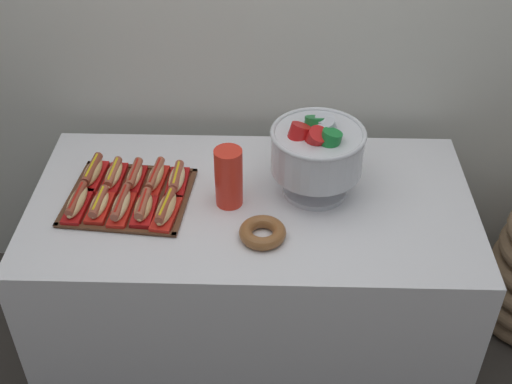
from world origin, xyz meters
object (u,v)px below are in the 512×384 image
at_px(hot_dog_6, 114,175).
at_px(hot_dog_7, 135,176).
at_px(hot_dog_5, 93,173).
at_px(punch_bowl, 317,151).
at_px(hot_dog_1, 99,205).
at_px(hot_dog_9, 177,179).
at_px(hot_dog_8, 156,177).
at_px(serving_tray, 129,198).
at_px(hot_dog_4, 166,209).
at_px(donut, 263,233).
at_px(hot_dog_2, 121,206).
at_px(hot_dog_3, 144,207).
at_px(buffet_table, 252,274).
at_px(hot_dog_0, 77,202).
at_px(cup_stack, 229,177).

xyz_separation_m(hot_dog_6, hot_dog_7, (0.07, -0.01, 0.00)).
bearing_deg(hot_dog_5, punch_bowl, -2.83).
xyz_separation_m(hot_dog_1, hot_dog_9, (0.24, 0.14, 0.00)).
bearing_deg(punch_bowl, hot_dog_8, 178.18).
xyz_separation_m(serving_tray, hot_dog_4, (0.14, -0.10, 0.03)).
bearing_deg(hot_dog_9, donut, -40.02).
bearing_deg(serving_tray, hot_dog_4, -34.10).
relative_size(hot_dog_2, hot_dog_3, 1.16).
relative_size(hot_dog_6, hot_dog_9, 1.02).
bearing_deg(hot_dog_4, donut, -15.70).
relative_size(buffet_table, hot_dog_8, 8.20).
height_order(hot_dog_2, punch_bowl, punch_bowl).
xyz_separation_m(hot_dog_7, punch_bowl, (0.63, -0.02, 0.14)).
xyz_separation_m(buffet_table, hot_dog_0, (-0.58, -0.07, 0.39)).
xyz_separation_m(buffet_table, hot_dog_9, (-0.26, 0.06, 0.39)).
relative_size(buffet_table, punch_bowl, 4.79).
bearing_deg(hot_dog_9, hot_dog_8, 174.71).
xyz_separation_m(hot_dog_7, donut, (0.45, -0.27, -0.01)).
bearing_deg(hot_dog_6, hot_dog_1, -95.29).
relative_size(hot_dog_4, hot_dog_8, 1.04).
xyz_separation_m(hot_dog_5, hot_dog_6, (0.07, -0.01, -0.00)).
xyz_separation_m(hot_dog_0, donut, (0.62, -0.12, -0.01)).
xyz_separation_m(hot_dog_6, punch_bowl, (0.70, -0.03, 0.14)).
relative_size(hot_dog_2, hot_dog_5, 0.99).
bearing_deg(hot_dog_1, hot_dog_0, 174.71).
bearing_deg(hot_dog_9, cup_stack, -22.88).
distance_m(hot_dog_3, donut, 0.40).
distance_m(hot_dog_2, hot_dog_4, 0.15).
distance_m(serving_tray, hot_dog_8, 0.12).
xyz_separation_m(buffet_table, hot_dog_5, (-0.56, 0.09, 0.39)).
xyz_separation_m(hot_dog_3, donut, (0.39, -0.10, -0.01)).
height_order(hot_dog_2, hot_dog_9, hot_dog_2).
bearing_deg(hot_dog_2, punch_bowl, 12.31).
bearing_deg(serving_tray, hot_dog_7, 84.71).
height_order(hot_dog_3, hot_dog_6, hot_dog_3).
xyz_separation_m(hot_dog_6, hot_dog_8, (0.15, -0.01, 0.00)).
relative_size(hot_dog_6, hot_dog_8, 0.95).
relative_size(hot_dog_2, cup_stack, 0.86).
xyz_separation_m(hot_dog_6, donut, (0.53, -0.27, -0.01)).
distance_m(hot_dog_8, hot_dog_9, 0.08).
distance_m(hot_dog_0, punch_bowl, 0.81).
height_order(hot_dog_0, hot_dog_7, hot_dog_0).
height_order(buffet_table, donut, donut).
distance_m(hot_dog_0, hot_dog_1, 0.08).
relative_size(hot_dog_1, punch_bowl, 0.51).
bearing_deg(serving_tray, hot_dog_2, -95.29).
distance_m(hot_dog_9, punch_bowl, 0.50).
distance_m(hot_dog_1, hot_dog_3, 0.15).
bearing_deg(hot_dog_8, punch_bowl, -1.82).
bearing_deg(hot_dog_1, hot_dog_9, 30.96).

